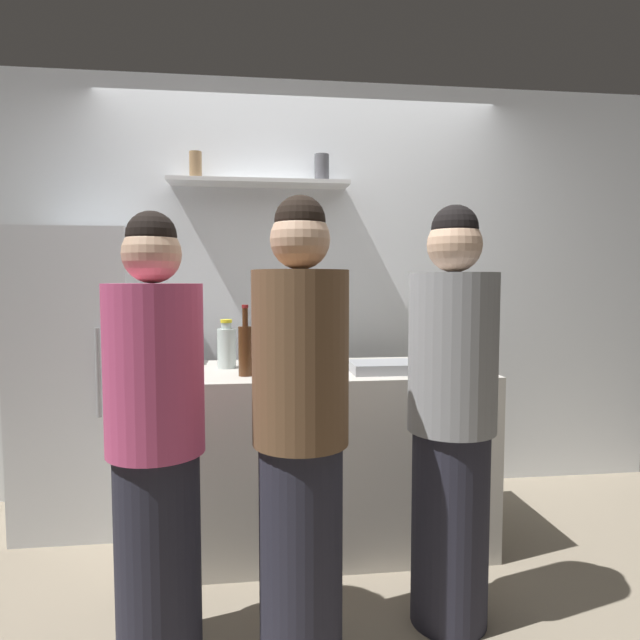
# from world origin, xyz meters

# --- Properties ---
(ground_plane) EXTENTS (5.28, 5.28, 0.00)m
(ground_plane) POSITION_xyz_m (0.00, 0.00, 0.00)
(ground_plane) COLOR gray
(back_wall_assembly) EXTENTS (4.80, 0.32, 2.60)m
(back_wall_assembly) POSITION_xyz_m (-0.00, 1.25, 1.30)
(back_wall_assembly) COLOR white
(back_wall_assembly) RESTS_ON ground
(refrigerator) EXTENTS (0.61, 0.59, 1.62)m
(refrigerator) POSITION_xyz_m (-1.25, 0.85, 0.81)
(refrigerator) COLOR silver
(refrigerator) RESTS_ON ground
(counter) EXTENTS (1.65, 0.73, 0.90)m
(counter) POSITION_xyz_m (0.03, 0.49, 0.45)
(counter) COLOR #B7B2A8
(counter) RESTS_ON ground
(baking_pan) EXTENTS (0.34, 0.24, 0.05)m
(baking_pan) POSITION_xyz_m (0.33, 0.34, 0.93)
(baking_pan) COLOR gray
(baking_pan) RESTS_ON counter
(utensil_holder) EXTENTS (0.10, 0.10, 0.23)m
(utensil_holder) POSITION_xyz_m (-0.21, 0.34, 0.97)
(utensil_holder) COLOR #B2B2B7
(utensil_holder) RESTS_ON counter
(wine_bottle_green_glass) EXTENTS (0.07, 0.07, 0.33)m
(wine_bottle_green_glass) POSITION_xyz_m (0.64, 0.46, 1.02)
(wine_bottle_green_glass) COLOR #19471E
(wine_bottle_green_glass) RESTS_ON counter
(wine_bottle_amber_glass) EXTENTS (0.07, 0.07, 0.34)m
(wine_bottle_amber_glass) POSITION_xyz_m (-0.35, 0.32, 1.03)
(wine_bottle_amber_glass) COLOR #472814
(wine_bottle_amber_glass) RESTS_ON counter
(water_bottle_plastic) EXTENTS (0.09, 0.09, 0.25)m
(water_bottle_plastic) POSITION_xyz_m (-0.45, 0.56, 1.01)
(water_bottle_plastic) COLOR silver
(water_bottle_plastic) RESTS_ON counter
(person_brown_jacket) EXTENTS (0.34, 0.34, 1.64)m
(person_brown_jacket) POSITION_xyz_m (-0.15, -0.36, 0.81)
(person_brown_jacket) COLOR #262633
(person_brown_jacket) RESTS_ON ground
(person_grey_hoodie) EXTENTS (0.34, 0.34, 1.64)m
(person_grey_hoodie) POSITION_xyz_m (0.45, -0.25, 0.81)
(person_grey_hoodie) COLOR #262633
(person_grey_hoodie) RESTS_ON ground
(person_pink_top) EXTENTS (0.34, 0.34, 1.59)m
(person_pink_top) POSITION_xyz_m (-0.65, -0.32, 0.78)
(person_pink_top) COLOR #262633
(person_pink_top) RESTS_ON ground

